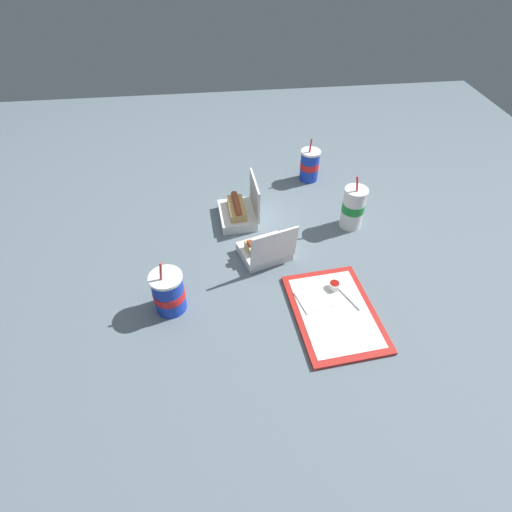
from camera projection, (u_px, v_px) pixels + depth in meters
ground_plane at (268, 258)px, 1.49m from camera, size 3.20×3.20×0.00m
food_tray at (334, 313)px, 1.29m from camera, size 0.39×0.29×0.01m
ketchup_cup at (334, 285)px, 1.35m from camera, size 0.04×0.04×0.02m
napkin_stack at (314, 299)px, 1.32m from camera, size 0.12×0.12×0.00m
plastic_fork at (350, 298)px, 1.33m from camera, size 0.11×0.06×0.00m
clamshell_hotdog_corner at (239, 211)px, 1.63m from camera, size 0.20×0.16×0.18m
clamshell_hotdog_front at (265, 249)px, 1.46m from camera, size 0.20×0.21×0.18m
soda_cup_left at (353, 208)px, 1.57m from camera, size 0.09×0.09×0.23m
soda_cup_right at (169, 292)px, 1.27m from camera, size 0.11×0.11×0.21m
soda_cup_center at (310, 165)px, 1.82m from camera, size 0.09×0.09×0.21m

